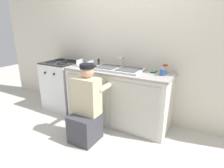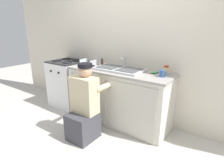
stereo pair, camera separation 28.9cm
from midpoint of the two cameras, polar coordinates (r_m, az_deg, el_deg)
ground_plane at (r=3.11m, az=1.64°, el=-13.40°), size 12.00×12.00×0.00m
back_wall at (r=3.25m, az=8.33°, el=11.21°), size 6.00×0.10×2.50m
counter_cabinet at (r=3.14m, az=4.66°, el=-4.23°), size 1.71×0.62×0.88m
countertop at (r=3.01m, az=4.96°, el=3.90°), size 1.75×0.62×0.03m
sink_double_basin at (r=3.00m, az=5.00°, el=4.58°), size 0.80×0.44×0.19m
stove_range at (r=3.87m, az=-11.11°, el=0.17°), size 0.64×0.62×0.94m
plumber_person at (r=2.70m, az=-5.50°, el=-7.52°), size 0.42×0.61×1.10m
coffee_mug at (r=2.72m, az=18.12°, el=3.03°), size 0.13×0.08×0.09m
condiment_jar at (r=2.86m, az=18.97°, el=3.98°), size 0.07×0.07×0.13m
spice_bottle_pepper at (r=3.42m, az=-0.62°, el=6.80°), size 0.04×0.04×0.10m
cell_phone at (r=2.91m, az=15.71°, el=3.29°), size 0.07×0.14×0.01m
dish_rack_tray at (r=3.34m, az=-4.60°, el=6.02°), size 0.28×0.22×0.11m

